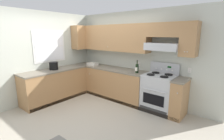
{
  "coord_description": "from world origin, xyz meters",
  "views": [
    {
      "loc": [
        3.0,
        -2.53,
        1.91
      ],
      "look_at": [
        0.34,
        0.7,
        1.0
      ],
      "focal_mm": 26.55,
      "sensor_mm": 36.0,
      "label": 1
    }
  ],
  "objects": [
    {
      "name": "stove",
      "position": [
        1.4,
        1.25,
        0.48
      ],
      "size": [
        0.76,
        0.62,
        1.2
      ],
      "color": "#B7BABC",
      "rests_on": "ground_plane"
    },
    {
      "name": "wall_back",
      "position": [
        0.39,
        1.53,
        1.48
      ],
      "size": [
        4.68,
        0.57,
        2.55
      ],
      "color": "beige",
      "rests_on": "ground_plane"
    },
    {
      "name": "bucket",
      "position": [
        -1.25,
        0.0,
        1.02
      ],
      "size": [
        0.25,
        0.25,
        0.22
      ],
      "color": "black",
      "rests_on": "counter_left_run"
    },
    {
      "name": "wine_bottle",
      "position": [
        0.82,
        1.15,
        1.05
      ],
      "size": [
        0.08,
        0.08,
        0.34
      ],
      "color": "black",
      "rests_on": "counter_back_run"
    },
    {
      "name": "wall_left",
      "position": [
        -1.59,
        0.23,
        1.34
      ],
      "size": [
        0.47,
        4.0,
        2.55
      ],
      "color": "beige",
      "rests_on": "ground_plane"
    },
    {
      "name": "bowl",
      "position": [
        -0.88,
        1.18,
        0.94
      ],
      "size": [
        0.36,
        0.21,
        0.08
      ],
      "color": "beige",
      "rests_on": "counter_back_run"
    },
    {
      "name": "counter_back_run",
      "position": [
        -0.05,
        1.24,
        0.45
      ],
      "size": [
        3.6,
        0.65,
        0.91
      ],
      "color": "#A87A4C",
      "rests_on": "ground_plane"
    },
    {
      "name": "counter_left_run",
      "position": [
        -1.24,
        -0.0,
        0.45
      ],
      "size": [
        0.63,
        1.91,
        0.91
      ],
      "color": "#A87A4C",
      "rests_on": "ground_plane"
    },
    {
      "name": "ground_plane",
      "position": [
        0.0,
        0.0,
        0.0
      ],
      "size": [
        7.04,
        7.04,
        0.0
      ],
      "primitive_type": "plane",
      "color": "#B2AA99"
    }
  ]
}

